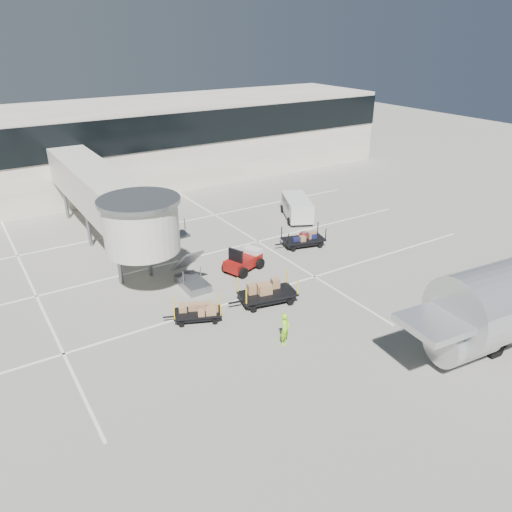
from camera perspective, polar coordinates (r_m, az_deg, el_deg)
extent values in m
plane|color=#9B988B|center=(28.55, -0.30, -6.86)|extent=(140.00, 140.00, 0.00)
cube|color=white|center=(30.02, -2.33, -5.15)|extent=(40.00, 0.15, 0.02)
cube|color=white|center=(35.60, -8.00, -0.36)|extent=(40.00, 0.15, 0.02)
cube|color=white|center=(41.61, -12.08, 3.10)|extent=(40.00, 0.15, 0.02)
cube|color=white|center=(38.96, -0.61, 2.16)|extent=(0.15, 30.00, 0.02)
cube|color=white|center=(34.21, -24.10, -3.52)|extent=(0.15, 30.00, 0.02)
cube|color=#F0E3CE|center=(53.39, -18.01, 11.69)|extent=(64.00, 12.00, 8.00)
cube|color=black|center=(47.27, -16.30, 12.83)|extent=(64.00, 0.12, 3.20)
cube|color=beige|center=(38.24, -17.71, 7.36)|extent=(3.00, 18.00, 2.80)
cylinder|color=beige|center=(30.03, -12.98, 3.29)|extent=(4.40, 4.40, 3.00)
cylinder|color=gray|center=(29.50, -13.27, 6.18)|extent=(4.80, 4.80, 0.25)
cylinder|color=gray|center=(32.63, -15.37, -0.67)|extent=(0.28, 0.28, 2.90)
cylinder|color=gray|center=(33.17, -12.11, 0.11)|extent=(0.28, 0.28, 2.90)
cylinder|color=gray|center=(38.92, -18.59, 3.08)|extent=(0.28, 0.28, 2.90)
cylinder|color=gray|center=(39.37, -15.80, 3.69)|extent=(0.28, 0.28, 2.90)
cylinder|color=gray|center=(45.42, -20.90, 5.76)|extent=(0.28, 0.28, 2.90)
cylinder|color=gray|center=(45.81, -18.48, 6.28)|extent=(0.28, 0.28, 2.90)
cube|color=gray|center=(31.70, -7.26, -3.13)|extent=(1.40, 2.60, 0.50)
cube|color=gray|center=(31.60, -7.86, -0.53)|extent=(1.20, 2.60, 2.06)
cube|color=gray|center=(32.28, -9.05, 2.38)|extent=(1.40, 1.20, 0.12)
cube|color=maroon|center=(33.44, -1.47, -0.67)|extent=(2.97, 2.12, 0.67)
cube|color=silver|center=(33.97, -0.39, 0.58)|extent=(1.15, 1.42, 0.39)
cube|color=black|center=(32.62, -2.36, -0.07)|extent=(0.50, 1.10, 1.01)
cylinder|color=black|center=(32.52, -1.48, -1.95)|extent=(0.77, 0.50, 0.72)
cylinder|color=black|center=(33.37, -3.41, -1.26)|extent=(0.77, 0.50, 0.72)
cylinder|color=black|center=(33.77, 0.46, -0.88)|extent=(0.77, 0.50, 0.72)
cylinder|color=black|center=(34.60, -1.45, -0.24)|extent=(0.77, 0.50, 0.72)
cube|color=black|center=(37.32, 5.43, 1.92)|extent=(3.35, 2.23, 0.12)
cube|color=black|center=(37.39, 5.42, 1.66)|extent=(3.00, 1.93, 0.26)
cube|color=black|center=(36.70, 2.70, 1.34)|extent=(0.72, 0.25, 0.08)
cylinder|color=black|center=(36.49, 4.28, 0.75)|extent=(0.37, 0.22, 0.35)
cylinder|color=black|center=(37.67, 3.49, 1.56)|extent=(0.37, 0.22, 0.35)
cylinder|color=black|center=(37.32, 7.34, 1.17)|extent=(0.37, 0.22, 0.35)
cylinder|color=black|center=(38.47, 6.47, 1.95)|extent=(0.37, 0.22, 0.35)
cylinder|color=black|center=(36.02, 3.74, 1.91)|extent=(0.07, 0.07, 0.92)
cylinder|color=black|center=(37.20, 2.95, 2.69)|extent=(0.07, 0.07, 0.92)
cylinder|color=black|center=(37.16, 7.97, 2.45)|extent=(0.07, 0.07, 0.92)
cylinder|color=black|center=(38.31, 7.08, 3.20)|extent=(0.07, 0.07, 0.92)
cube|color=#151744|center=(37.19, 6.60, 2.24)|extent=(0.48, 0.44, 0.43)
cube|color=#58575D|center=(36.88, 4.39, 2.15)|extent=(0.53, 0.38, 0.44)
cube|color=#89654A|center=(37.43, 4.76, 2.36)|extent=(0.45, 0.46, 0.29)
cube|color=#58575D|center=(36.89, 4.89, 2.06)|extent=(0.45, 0.37, 0.35)
cube|color=#151744|center=(37.36, 4.48, 2.30)|extent=(0.56, 0.40, 0.26)
cube|color=#89654A|center=(37.65, 5.72, 2.54)|extent=(0.58, 0.44, 0.39)
cube|color=#89654A|center=(36.90, 4.75, 2.02)|extent=(0.49, 0.39, 0.29)
cube|color=#58575D|center=(37.93, 6.27, 2.71)|extent=(0.54, 0.47, 0.43)
cube|color=black|center=(29.54, 1.33, -4.33)|extent=(3.59, 2.29, 0.13)
cube|color=black|center=(29.64, 1.32, -4.66)|extent=(3.21, 1.98, 0.28)
cube|color=black|center=(29.01, -2.45, -5.31)|extent=(0.78, 0.24, 0.09)
cylinder|color=black|center=(28.78, -0.28, -6.14)|extent=(0.40, 0.23, 0.38)
cylinder|color=black|center=(30.00, -1.29, -4.77)|extent=(0.40, 0.23, 0.38)
cylinder|color=black|center=(29.56, 3.96, -5.30)|extent=(0.40, 0.23, 0.38)
cylinder|color=black|center=(30.75, 2.81, -4.01)|extent=(0.40, 0.23, 0.38)
cylinder|color=yellow|center=(28.19, -1.11, -4.69)|extent=(0.08, 0.08, 1.00)
cylinder|color=yellow|center=(29.43, -2.10, -3.35)|extent=(0.08, 0.08, 1.00)
cylinder|color=yellow|center=(29.28, 4.79, -3.59)|extent=(0.08, 0.08, 1.00)
cylinder|color=yellow|center=(30.48, 3.59, -2.35)|extent=(0.08, 0.08, 1.00)
cube|color=#AB8253|center=(29.55, 2.49, -3.71)|extent=(0.57, 0.53, 0.44)
cube|color=#AB8253|center=(29.35, 2.56, -3.95)|extent=(0.70, 0.64, 0.41)
cube|color=#AB8253|center=(29.29, 3.11, -3.81)|extent=(0.80, 0.63, 0.61)
cube|color=#AB8253|center=(28.83, -0.72, -4.40)|extent=(0.58, 0.64, 0.50)
cube|color=#AB8253|center=(29.93, 3.36, -3.24)|extent=(0.66, 0.71, 0.52)
cube|color=black|center=(28.12, -6.71, -6.44)|extent=(2.92, 2.24, 0.10)
cube|color=black|center=(28.20, -6.69, -6.72)|extent=(2.60, 1.95, 0.22)
cube|color=black|center=(28.20, -9.98, -6.88)|extent=(0.59, 0.31, 0.07)
cylinder|color=black|center=(27.79, -8.51, -7.77)|extent=(0.32, 0.23, 0.30)
cylinder|color=black|center=(28.79, -8.56, -6.53)|extent=(0.32, 0.23, 0.30)
cylinder|color=black|center=(27.82, -4.72, -7.52)|extent=(0.32, 0.23, 0.30)
cylinder|color=black|center=(28.82, -4.91, -6.28)|extent=(0.32, 0.23, 0.30)
cylinder|color=yellow|center=(27.42, -9.32, -6.54)|extent=(0.06, 0.06, 0.78)
cylinder|color=yellow|center=(28.43, -9.34, -5.32)|extent=(0.06, 0.06, 0.78)
cylinder|color=yellow|center=(27.46, -4.06, -6.19)|extent=(0.06, 0.06, 0.78)
cylinder|color=yellow|center=(28.47, -4.27, -4.99)|extent=(0.06, 0.06, 0.78)
cube|color=#AB8253|center=(27.96, -6.17, -6.00)|extent=(0.59, 0.54, 0.41)
cube|color=#AB8253|center=(27.73, -4.96, -6.30)|extent=(0.70, 0.65, 0.34)
cube|color=#AB8253|center=(28.33, -5.33, -5.47)|extent=(0.49, 0.47, 0.45)
cube|color=#AB8253|center=(28.37, -5.08, -5.41)|extent=(0.65, 0.58, 0.44)
cube|color=#AB8253|center=(27.94, -7.29, -6.10)|extent=(0.52, 0.51, 0.39)
cube|color=#AB8253|center=(27.96, -6.30, -5.95)|extent=(0.61, 0.53, 0.45)
cube|color=#AB8253|center=(27.63, -5.86, -6.36)|extent=(0.64, 0.58, 0.43)
cube|color=#AB8253|center=(27.99, -8.29, -6.08)|extent=(0.56, 0.60, 0.41)
imported|color=#88EA18|center=(25.81, 3.35, -8.32)|extent=(0.77, 0.68, 1.78)
cube|color=silver|center=(42.78, 4.70, 5.63)|extent=(3.72, 5.08, 1.52)
cube|color=silver|center=(44.83, 4.14, 6.15)|extent=(1.87, 1.25, 0.88)
cube|color=black|center=(42.83, 4.66, 6.21)|extent=(2.99, 3.48, 0.61)
cylinder|color=black|center=(41.39, 3.84, 3.97)|extent=(0.49, 0.70, 0.67)
cylinder|color=black|center=(41.78, 6.35, 4.07)|extent=(0.49, 0.70, 0.67)
cylinder|color=black|center=(44.28, 3.07, 5.40)|extent=(0.49, 0.70, 0.67)
cylinder|color=black|center=(44.65, 5.43, 5.48)|extent=(0.49, 0.70, 0.67)
cube|color=#BBBDC0|center=(26.28, 25.13, -5.14)|extent=(9.88, 3.62, 0.34)
cylinder|color=#BBBDC0|center=(25.94, 22.52, -8.65)|extent=(3.10, 2.49, 2.22)
cube|color=#BBBDC0|center=(25.50, 22.83, -7.01)|extent=(0.79, 0.31, 1.06)
cylinder|color=gray|center=(28.47, 26.14, -8.55)|extent=(0.29, 0.29, 1.06)
cylinder|color=black|center=(28.60, 26.05, -8.96)|extent=(0.90, 0.39, 0.87)
cylinder|color=gray|center=(27.61, 25.85, -8.97)|extent=(0.27, 0.27, 1.55)
cylinder|color=black|center=(27.86, 25.66, -9.80)|extent=(0.90, 0.39, 0.87)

